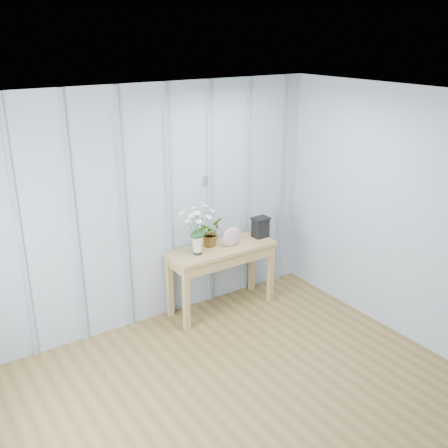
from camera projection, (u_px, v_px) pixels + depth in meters
ground at (284, 443)px, 4.00m from camera, size 4.50×4.50×0.00m
room_shell at (217, 165)px, 4.02m from camera, size 4.00×4.50×2.50m
sideboard at (221, 256)px, 5.73m from camera, size 1.20×0.45×0.75m
daisy_vase at (197, 223)px, 5.38m from camera, size 0.40×0.30×0.56m
spider_plant at (210, 233)px, 5.68m from camera, size 0.35×0.34×0.30m
felt_disc_vessel at (232, 237)px, 5.66m from camera, size 0.23×0.08×0.22m
carved_box at (260, 227)px, 5.92m from camera, size 0.19×0.15×0.23m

